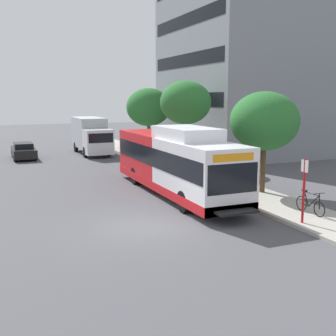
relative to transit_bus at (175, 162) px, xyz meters
name	(u,v)px	position (x,y,z in m)	size (l,w,h in m)	color
ground_plane	(94,188)	(-3.62, 3.25, -1.70)	(120.00, 120.00, 0.00)	#4C4C51
sidewalk_curb	(219,183)	(3.38, 1.25, -1.63)	(3.00, 56.00, 0.14)	#A8A399
transit_bus	(175,162)	(0.00, 0.00, 0.00)	(2.58, 12.25, 3.65)	white
bus_stop_sign_pole	(304,186)	(2.36, -7.19, -0.05)	(0.10, 0.36, 2.60)	red
bicycle_parked	(310,204)	(3.56, -6.27, -1.14)	(0.52, 1.76, 1.02)	black
street_tree_near_stop	(265,121)	(4.18, -1.92, 2.16)	(3.57, 3.57, 5.26)	#4C3823
street_tree_mid_block	(186,103)	(4.20, 7.61, 3.00)	(3.68, 3.68, 6.14)	#4C3823
street_tree_far_block	(149,107)	(4.24, 15.31, 2.50)	(3.94, 3.94, 5.75)	#4C3823
parked_car_far_lane	(24,151)	(-6.35, 16.97, -1.04)	(1.80, 4.50, 1.33)	black
box_truck_background	(91,135)	(-0.41, 17.80, 0.04)	(2.32, 7.01, 3.25)	silver
lattice_comm_tower	(219,72)	(18.04, 27.14, 6.51)	(1.10, 1.10, 25.03)	#B7B7BC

